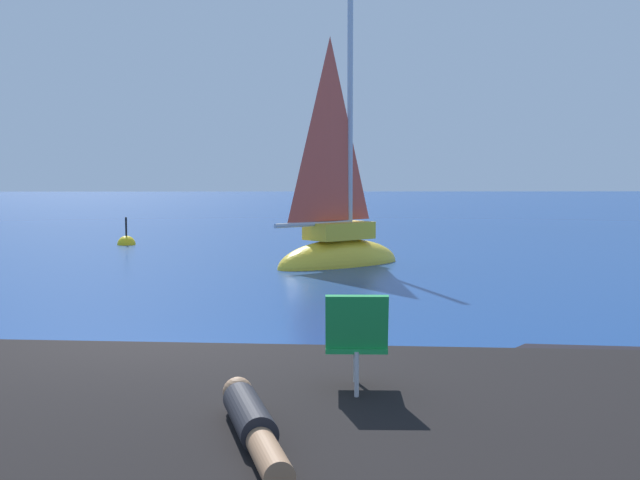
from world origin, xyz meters
The scene contains 7 objects.
ground_plane centered at (0.00, 0.00, 0.00)m, with size 160.00×160.00×0.00m, color navy.
shore_ledge centered at (1.12, -2.75, 0.29)m, with size 8.18×4.54×0.57m, color black.
boulder_inland centered at (4.44, -0.24, 0.00)m, with size 1.52×1.22×0.84m, color black.
sailboat_near centered at (2.39, 11.73, 0.38)m, with size 3.63×3.29×6.98m.
person_sunbather centered at (1.18, -3.56, 0.69)m, with size 0.54×1.74×0.25m.
beach_chair centered at (1.93, -2.37, 1.01)m, with size 0.50×0.61×0.80m.
marker_buoy centered at (-3.87, 17.46, 0.01)m, with size 0.56×0.56×1.13m.
Camera 1 is at (1.51, -9.04, 2.32)m, focal length 48.56 mm.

